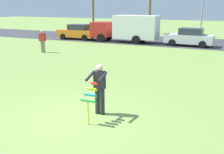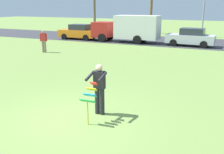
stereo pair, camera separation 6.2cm
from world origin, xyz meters
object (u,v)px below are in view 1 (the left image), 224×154
(parked_car_silver, at_px, (189,37))
(person_walker_near, at_px, (43,40))
(kite_held, at_px, (90,97))
(parked_truck_red_cab, at_px, (128,28))
(parked_car_orange, at_px, (78,32))
(person_kite_flyer, at_px, (99,87))
(streetlight_pole, at_px, (203,1))

(parked_car_silver, distance_m, person_walker_near, 12.76)
(kite_held, distance_m, parked_car_silver, 17.67)
(kite_held, relative_size, parked_car_silver, 0.29)
(parked_car_silver, bearing_deg, parked_truck_red_cab, 179.99)
(parked_car_orange, bearing_deg, parked_car_silver, -0.01)
(kite_held, relative_size, person_walker_near, 0.72)
(kite_held, bearing_deg, person_kite_flyer, 92.67)
(parked_car_silver, distance_m, streetlight_pole, 8.34)
(person_kite_flyer, bearing_deg, parked_truck_red_cab, 107.72)
(parked_car_orange, height_order, person_walker_near, person_walker_near)
(streetlight_pole, relative_size, person_walker_near, 4.05)
(parked_truck_red_cab, distance_m, person_walker_near, 9.01)
(person_kite_flyer, xyz_separation_m, parked_car_silver, (0.47, 16.95, -0.18))
(parked_car_orange, bearing_deg, person_kite_flyer, -56.58)
(parked_car_silver, bearing_deg, kite_held, -91.42)
(person_kite_flyer, height_order, person_walker_near, same)
(parked_car_silver, height_order, streetlight_pole, streetlight_pole)
(person_walker_near, bearing_deg, parked_car_orange, 102.29)
(person_kite_flyer, bearing_deg, streetlight_pole, 88.54)
(parked_truck_red_cab, distance_m, streetlight_pole, 10.12)
(person_kite_flyer, xyz_separation_m, person_walker_near, (-9.44, 8.91, -0.02))
(streetlight_pole, distance_m, person_walker_near, 18.93)
(streetlight_pole, bearing_deg, kite_held, -91.35)
(parked_truck_red_cab, distance_m, parked_car_silver, 5.93)
(person_kite_flyer, relative_size, streetlight_pole, 0.25)
(parked_car_orange, distance_m, parked_truck_red_cab, 5.81)
(streetlight_pole, height_order, person_walker_near, streetlight_pole)
(parked_car_orange, height_order, streetlight_pole, streetlight_pole)
(person_kite_flyer, distance_m, person_walker_near, 12.97)
(person_kite_flyer, xyz_separation_m, parked_truck_red_cab, (-5.42, 16.95, 0.46))
(person_kite_flyer, height_order, parked_truck_red_cab, parked_truck_red_cab)
(person_walker_near, bearing_deg, parked_car_silver, 39.08)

